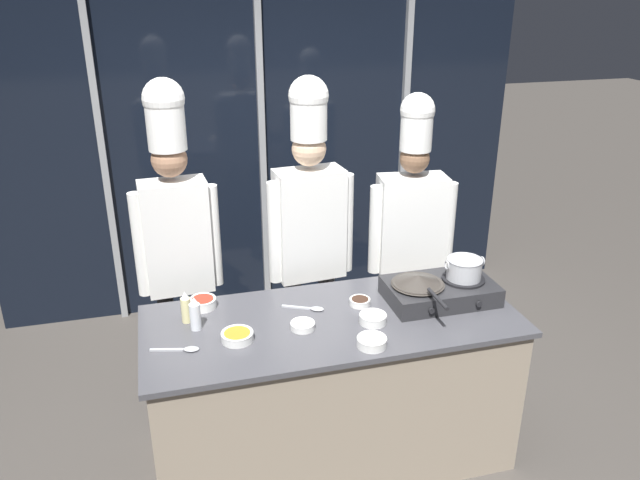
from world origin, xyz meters
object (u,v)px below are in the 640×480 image
(frying_pan, at_px, (418,280))
(prep_bowl_carrots, at_px, (237,336))
(prep_bowl_soy_glaze, at_px, (360,301))
(prep_bowl_chili_flakes, at_px, (203,302))
(stock_pot, at_px, (464,268))
(serving_spoon_slotted, at_px, (311,308))
(prep_bowl_chicken, at_px, (372,341))
(portable_stove, at_px, (440,291))
(squeeze_bottle_oil, at_px, (186,308))
(prep_bowl_ginger, at_px, (303,325))
(squeeze_bottle_clear, at_px, (195,314))
(serving_spoon_solid, at_px, (184,349))
(chef_sous, at_px, (310,217))
(chef_head, at_px, (175,224))
(chef_line, at_px, (411,221))
(prep_bowl_garlic, at_px, (373,318))

(frying_pan, height_order, prep_bowl_carrots, frying_pan)
(prep_bowl_soy_glaze, relative_size, prep_bowl_chili_flakes, 0.79)
(stock_pot, xyz_separation_m, serving_spoon_slotted, (-0.86, 0.08, -0.17))
(stock_pot, relative_size, prep_bowl_chicken, 1.50)
(portable_stove, relative_size, squeeze_bottle_oil, 3.41)
(prep_bowl_ginger, bearing_deg, stock_pot, 6.28)
(squeeze_bottle_clear, bearing_deg, frying_pan, -1.92)
(prep_bowl_ginger, height_order, serving_spoon_solid, prep_bowl_ginger)
(prep_bowl_chicken, bearing_deg, prep_bowl_ginger, 139.01)
(stock_pot, height_order, prep_bowl_chili_flakes, stock_pot)
(portable_stove, bearing_deg, chef_sous, 134.02)
(portable_stove, height_order, prep_bowl_carrots, portable_stove)
(frying_pan, bearing_deg, portable_stove, 1.69)
(serving_spoon_solid, bearing_deg, chef_head, 87.75)
(squeeze_bottle_clear, xyz_separation_m, serving_spoon_solid, (-0.07, -0.19, -0.08))
(squeeze_bottle_oil, distance_m, chef_line, 1.58)
(prep_bowl_chicken, bearing_deg, serving_spoon_solid, 167.39)
(prep_bowl_chili_flakes, relative_size, chef_sous, 0.07)
(prep_bowl_carrots, bearing_deg, serving_spoon_solid, -174.49)
(squeeze_bottle_clear, distance_m, prep_bowl_ginger, 0.55)
(squeeze_bottle_clear, xyz_separation_m, squeeze_bottle_oil, (-0.04, 0.09, -0.00))
(chef_head, bearing_deg, prep_bowl_carrots, 103.01)
(prep_bowl_chili_flakes, distance_m, serving_spoon_solid, 0.43)
(prep_bowl_chicken, bearing_deg, stock_pot, 28.06)
(portable_stove, relative_size, prep_bowl_garlic, 4.14)
(portable_stove, height_order, prep_bowl_soy_glaze, portable_stove)
(squeeze_bottle_clear, xyz_separation_m, chef_sous, (0.75, 0.58, 0.24))
(stock_pot, relative_size, squeeze_bottle_oil, 1.27)
(prep_bowl_ginger, bearing_deg, portable_stove, 7.32)
(serving_spoon_slotted, bearing_deg, frying_pan, -7.80)
(chef_sous, bearing_deg, serving_spoon_solid, 37.80)
(squeeze_bottle_oil, relative_size, prep_bowl_soy_glaze, 1.51)
(squeeze_bottle_oil, height_order, prep_bowl_carrots, squeeze_bottle_oil)
(serving_spoon_solid, bearing_deg, squeeze_bottle_clear, 69.23)
(chef_sous, bearing_deg, portable_stove, 128.75)
(prep_bowl_garlic, relative_size, serving_spoon_solid, 0.60)
(frying_pan, height_order, prep_bowl_garlic, frying_pan)
(portable_stove, distance_m, prep_bowl_chili_flakes, 1.31)
(chef_head, distance_m, chef_line, 1.48)
(stock_pot, bearing_deg, prep_bowl_soy_glaze, 174.36)
(frying_pan, xyz_separation_m, serving_spoon_slotted, (-0.58, 0.08, -0.13))
(prep_bowl_carrots, distance_m, chef_sous, 0.98)
(frying_pan, xyz_separation_m, prep_bowl_garlic, (-0.31, -0.14, -0.11))
(squeeze_bottle_clear, relative_size, chef_sous, 0.09)
(prep_bowl_chicken, relative_size, serving_spoon_slotted, 0.67)
(squeeze_bottle_oil, xyz_separation_m, serving_spoon_solid, (-0.03, -0.28, -0.08))
(squeeze_bottle_oil, bearing_deg, prep_bowl_soy_glaze, -3.95)
(squeeze_bottle_clear, height_order, prep_bowl_soy_glaze, squeeze_bottle_clear)
(portable_stove, bearing_deg, prep_bowl_chicken, -146.10)
(stock_pot, distance_m, prep_bowl_soy_glaze, 0.61)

